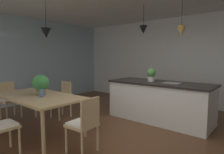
# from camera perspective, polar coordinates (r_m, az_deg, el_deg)

# --- Properties ---
(ground_plane) EXTENTS (10.00, 8.40, 0.04)m
(ground_plane) POSITION_cam_1_polar(r_m,az_deg,el_deg) (3.67, 4.12, -18.16)
(ground_plane) COLOR brown
(wall_back_kitchen) EXTENTS (10.00, 0.12, 2.70)m
(wall_back_kitchen) POSITION_cam_1_polar(r_m,az_deg,el_deg) (6.29, 21.95, 4.33)
(wall_back_kitchen) COLOR silver
(wall_back_kitchen) RESTS_ON ground_plane
(window_wall_left_glazing) EXTENTS (0.06, 8.40, 2.70)m
(window_wall_left_glazing) POSITION_cam_1_polar(r_m,az_deg,el_deg) (6.60, -25.75, 4.23)
(window_wall_left_glazing) COLOR #9EB7C6
(window_wall_left_glazing) RESTS_ON ground_plane
(dining_table) EXTENTS (1.94, 1.01, 0.73)m
(dining_table) POSITION_cam_1_polar(r_m,az_deg,el_deg) (4.07, -21.05, -5.88)
(dining_table) COLOR tan
(dining_table) RESTS_ON ground_plane
(chair_window_end) EXTENTS (0.42, 0.42, 0.87)m
(chair_window_end) POSITION_cam_1_polar(r_m,az_deg,el_deg) (5.30, -28.08, -5.68)
(chair_window_end) COLOR tan
(chair_window_end) RESTS_ON ground_plane
(chair_far_left) EXTENTS (0.40, 0.40, 0.87)m
(chair_far_left) POSITION_cam_1_polar(r_m,az_deg,el_deg) (4.93, -14.50, -6.01)
(chair_far_left) COLOR tan
(chair_far_left) RESTS_ON ground_plane
(chair_kitchen_end) EXTENTS (0.42, 0.42, 0.87)m
(chair_kitchen_end) POSITION_cam_1_polar(r_m,az_deg,el_deg) (3.05, -8.22, -13.25)
(chair_kitchen_end) COLOR tan
(chair_kitchen_end) RESTS_ON ground_plane
(kitchen_island) EXTENTS (2.35, 0.93, 0.91)m
(kitchen_island) POSITION_cam_1_polar(r_m,az_deg,el_deg) (4.65, 13.79, -6.86)
(kitchen_island) COLOR white
(kitchen_island) RESTS_ON ground_plane
(pendant_over_table) EXTENTS (0.19, 0.19, 0.87)m
(pendant_over_table) POSITION_cam_1_polar(r_m,az_deg,el_deg) (3.92, -18.87, 12.24)
(pendant_over_table) COLOR black
(pendant_over_island_main) EXTENTS (0.19, 0.19, 0.67)m
(pendant_over_island_main) POSITION_cam_1_polar(r_m,az_deg,el_deg) (4.80, 9.24, 13.63)
(pendant_over_island_main) COLOR black
(pendant_over_island_aux) EXTENTS (0.18, 0.18, 0.79)m
(pendant_over_island_aux) POSITION_cam_1_polar(r_m,az_deg,el_deg) (4.39, 19.79, 12.66)
(pendant_over_island_aux) COLOR black
(potted_plant_on_island) EXTENTS (0.21, 0.21, 0.31)m
(potted_plant_on_island) POSITION_cam_1_polar(r_m,az_deg,el_deg) (4.66, 11.52, 0.78)
(potted_plant_on_island) COLOR beige
(potted_plant_on_island) RESTS_ON kitchen_island
(potted_plant_on_table) EXTENTS (0.32, 0.32, 0.40)m
(potted_plant_on_table) POSITION_cam_1_polar(r_m,az_deg,el_deg) (4.04, -20.30, -1.83)
(potted_plant_on_table) COLOR #8C664C
(potted_plant_on_table) RESTS_ON dining_table
(vase_on_dining_table) EXTENTS (0.09, 0.09, 0.14)m
(vase_on_dining_table) POSITION_cam_1_polar(r_m,az_deg,el_deg) (3.84, -20.00, -4.50)
(vase_on_dining_table) COLOR slate
(vase_on_dining_table) RESTS_ON dining_table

